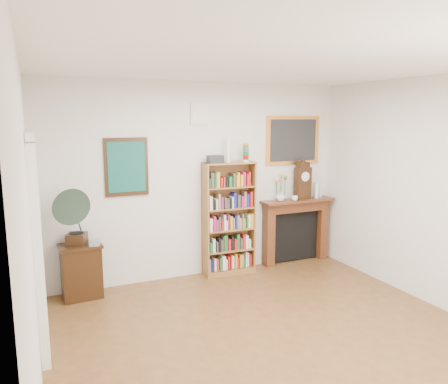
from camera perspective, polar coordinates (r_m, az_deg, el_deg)
name	(u,v)px	position (r m, az deg, el deg)	size (l,w,h in m)	color
room	(295,216)	(4.11, 9.27, -3.15)	(4.51, 5.01, 2.81)	#533419
door_casing	(36,225)	(4.66, -23.31, -4.01)	(0.08, 1.02, 2.17)	white
teal_poster	(127,167)	(5.97, -12.61, 3.21)	(0.58, 0.04, 0.78)	black
small_picture	(200,114)	(6.23, -3.19, 10.14)	(0.26, 0.04, 0.30)	white
gilt_painting	(293,140)	(6.94, 8.99, 6.69)	(0.95, 0.04, 0.75)	orange
bookshelf	(229,212)	(6.40, 0.68, -2.67)	(0.78, 0.31, 1.92)	brown
side_cabinet	(81,271)	(5.98, -18.14, -9.79)	(0.52, 0.38, 0.71)	black
fireplace	(295,225)	(7.10, 9.29, -4.31)	(1.22, 0.29, 1.03)	#44210F
gramophone	(76,214)	(5.69, -18.75, -2.70)	(0.63, 0.70, 0.75)	black
cd_stack	(95,242)	(5.78, -16.54, -6.30)	(0.12, 0.12, 0.08)	silver
mantel_clock	(303,181)	(6.97, 10.24, 1.38)	(0.26, 0.16, 0.58)	black
flower_vase	(281,196)	(6.78, 7.40, -0.52)	(0.15, 0.15, 0.15)	silver
teacup	(295,198)	(6.84, 9.21, -0.82)	(0.10, 0.10, 0.08)	white
bottle_left	(317,190)	(7.13, 12.01, 0.20)	(0.07, 0.07, 0.24)	silver
bottle_right	(320,191)	(7.23, 12.44, 0.16)	(0.06, 0.06, 0.20)	silver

